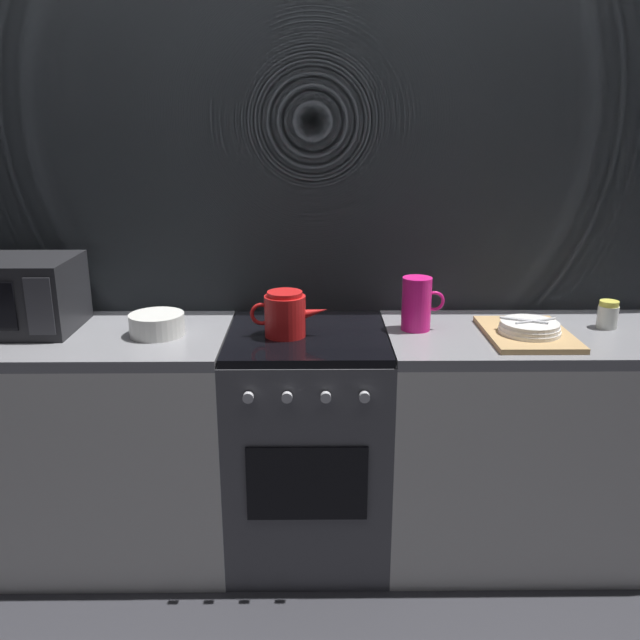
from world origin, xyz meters
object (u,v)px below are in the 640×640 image
(microwave, at_px, (13,294))
(spice_jar, at_px, (608,315))
(mixing_bowl, at_px, (157,324))
(stove_unit, at_px, (308,443))
(kettle, at_px, (285,314))
(pitcher, at_px, (417,304))
(dish_pile, at_px, (528,331))

(microwave, bearing_deg, spice_jar, -0.14)
(mixing_bowl, bearing_deg, spice_jar, 2.39)
(stove_unit, relative_size, kettle, 3.16)
(mixing_bowl, relative_size, pitcher, 1.00)
(pitcher, bearing_deg, spice_jar, 1.13)
(dish_pile, bearing_deg, mixing_bowl, 178.17)
(kettle, relative_size, mixing_bowl, 1.42)
(mixing_bowl, xyz_separation_m, dish_pile, (1.35, -0.04, -0.02))
(stove_unit, height_order, kettle, kettle)
(kettle, height_order, pitcher, pitcher)
(stove_unit, bearing_deg, dish_pile, -4.10)
(stove_unit, bearing_deg, kettle, -159.24)
(pitcher, relative_size, spice_jar, 1.90)
(microwave, bearing_deg, pitcher, -0.75)
(stove_unit, relative_size, pitcher, 4.50)
(pitcher, relative_size, dish_pile, 0.50)
(microwave, distance_m, spice_jar, 2.23)
(kettle, xyz_separation_m, pitcher, (0.49, 0.07, 0.02))
(mixing_bowl, distance_m, dish_pile, 1.35)
(mixing_bowl, distance_m, pitcher, 0.96)
(mixing_bowl, relative_size, dish_pile, 0.50)
(pitcher, xyz_separation_m, spice_jar, (0.73, 0.01, -0.05))
(stove_unit, bearing_deg, microwave, 176.79)
(dish_pile, height_order, spice_jar, spice_jar)
(pitcher, xyz_separation_m, dish_pile, (0.39, -0.10, -0.08))
(stove_unit, xyz_separation_m, pitcher, (0.41, 0.04, 0.55))
(microwave, distance_m, kettle, 1.02)
(kettle, xyz_separation_m, dish_pile, (0.88, -0.03, -0.06))
(microwave, height_order, dish_pile, microwave)
(kettle, relative_size, dish_pile, 0.71)
(microwave, bearing_deg, stove_unit, -3.21)
(dish_pile, distance_m, spice_jar, 0.36)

